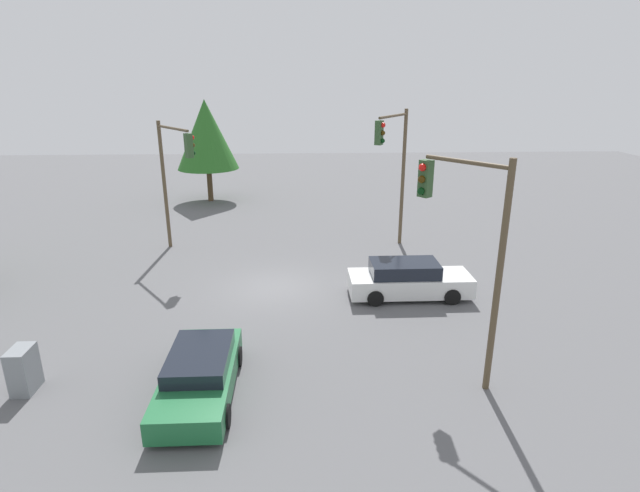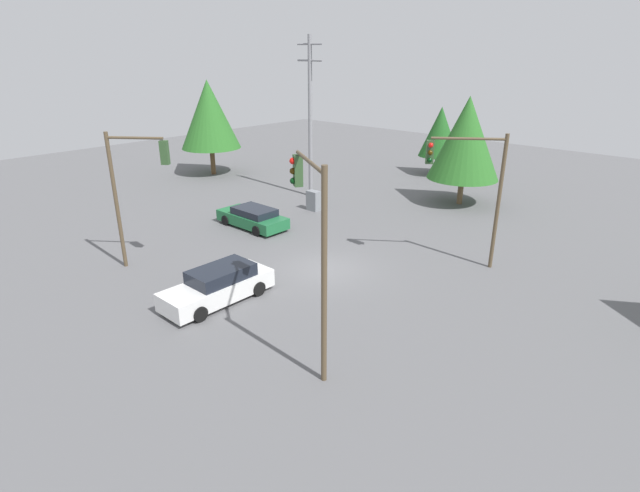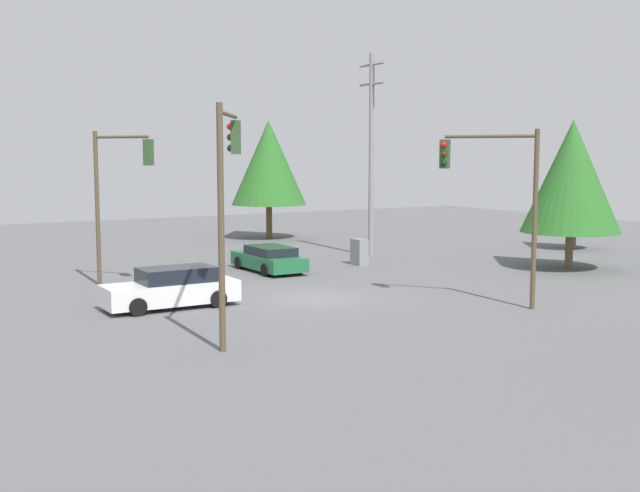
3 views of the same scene
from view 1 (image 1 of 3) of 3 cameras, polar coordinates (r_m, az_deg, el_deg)
The scene contains 8 objects.
ground_plane at distance 20.91m, azimuth -5.23°, elevation -4.75°, with size 80.00×80.00×0.00m, color #5B5B5E.
sedan_white at distance 20.07m, azimuth 10.05°, elevation -3.84°, with size 1.88×4.78×1.46m.
sedan_green at distance 14.41m, azimuth -13.59°, elevation -14.05°, with size 4.53×1.96×1.20m.
traffic_signal_main at distance 13.95m, azimuth 16.57°, elevation 1.50°, with size 2.36×1.90×6.43m.
traffic_signal_cross at distance 24.54m, azimuth 8.56°, elevation 9.93°, with size 3.08×2.06×6.89m.
traffic_signal_aux at distance 24.83m, azimuth -16.41°, elevation 8.72°, with size 2.97×2.26×6.37m.
electrical_cabinet at distance 16.30m, azimuth -30.77°, elevation -12.06°, with size 0.85×0.55×1.29m, color gray.
tree_left at distance 35.96m, azimuth -12.86°, elevation 12.30°, with size 4.23×4.23×6.99m.
Camera 1 is at (-19.20, -0.99, 8.21)m, focal length 28.00 mm.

